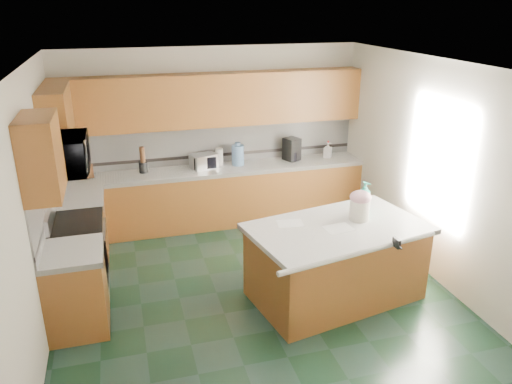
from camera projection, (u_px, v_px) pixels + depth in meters
name	position (u px, v px, depth m)	size (l,w,h in m)	color
floor	(252.00, 287.00, 6.18)	(4.60, 4.60, 0.00)	black
ceiling	(251.00, 64.00, 5.20)	(4.60, 4.60, 0.00)	white
wall_back	(213.00, 135.00, 7.77)	(4.60, 0.04, 2.70)	silver
wall_front	(336.00, 292.00, 3.61)	(4.60, 0.04, 2.70)	silver
wall_left	(33.00, 206.00, 5.10)	(0.04, 4.60, 2.70)	silver
wall_right	(429.00, 168.00, 6.28)	(0.04, 4.60, 2.70)	silver
back_base_cab	(218.00, 197.00, 7.82)	(4.60, 0.60, 0.86)	#563314
back_countertop	(218.00, 170.00, 7.65)	(4.60, 0.64, 0.06)	white
back_upper_cab	(214.00, 100.00, 7.39)	(4.60, 0.33, 0.78)	#563314
back_backsplash	(213.00, 143.00, 7.79)	(4.60, 0.02, 0.63)	silver
back_accent_band	(214.00, 155.00, 7.85)	(4.60, 0.01, 0.05)	black
left_base_cab_rear	(83.00, 231.00, 6.67)	(0.60, 0.82, 0.86)	#563314
left_counter_rear	(78.00, 200.00, 6.51)	(0.64, 0.82, 0.06)	white
left_base_cab_front	(77.00, 291.00, 5.30)	(0.60, 0.72, 0.86)	#563314
left_counter_front	(71.00, 253.00, 5.13)	(0.64, 0.72, 0.06)	white
left_backsplash	(44.00, 197.00, 5.65)	(0.02, 2.30, 0.63)	silver
left_accent_band	(48.00, 213.00, 5.72)	(0.01, 2.30, 0.05)	black
left_upper_cab_rear	(57.00, 119.00, 6.22)	(0.33, 1.09, 0.78)	#563314
left_upper_cab_front	(41.00, 156.00, 4.72)	(0.33, 0.72, 0.78)	#563314
range_body	(80.00, 258.00, 5.96)	(0.60, 0.76, 0.88)	#B7B7BC
range_oven_door	(105.00, 258.00, 6.05)	(0.02, 0.68, 0.55)	black
range_cooktop	(75.00, 223.00, 5.80)	(0.62, 0.78, 0.04)	black
range_handle	(104.00, 229.00, 5.92)	(0.02, 0.02, 0.66)	#B7B7BC
range_backguard	(49.00, 216.00, 5.69)	(0.06, 0.76, 0.18)	#B7B7BC
microwave	(65.00, 155.00, 5.50)	(0.73, 0.50, 0.41)	#B7B7BC
island_base	(336.00, 264.00, 5.85)	(1.89, 1.08, 0.86)	#563314
island_top	(338.00, 229.00, 5.68)	(1.99, 1.18, 0.06)	white
island_bullnose	(362.00, 252.00, 5.15)	(0.06, 0.06, 1.99)	white
treat_jar	(360.00, 210.00, 5.81)	(0.23, 0.23, 0.24)	beige
treat_jar_lid	(361.00, 197.00, 5.75)	(0.25, 0.25, 0.16)	#CC90A0
treat_jar_knob	(361.00, 193.00, 5.73)	(0.03, 0.03, 0.08)	tan
treat_jar_knob_end_l	(358.00, 193.00, 5.72)	(0.04, 0.04, 0.04)	tan
treat_jar_knob_end_r	(364.00, 193.00, 5.74)	(0.04, 0.04, 0.04)	tan
soap_bottle_island	(364.00, 198.00, 5.94)	(0.15, 0.16, 0.40)	#2AB39C
paper_sheet_a	(338.00, 228.00, 5.62)	(0.31, 0.24, 0.00)	white
paper_sheet_b	(290.00, 223.00, 5.74)	(0.29, 0.22, 0.00)	white
clamp_body	(396.00, 243.00, 5.26)	(0.03, 0.11, 0.10)	black
clamp_handle	(400.00, 247.00, 5.21)	(0.02, 0.02, 0.08)	black
knife_block	(89.00, 171.00, 7.18)	(0.11, 0.09, 0.20)	#472814
utensil_crock	(143.00, 167.00, 7.40)	(0.13, 0.13, 0.16)	black
utensil_bundle	(142.00, 155.00, 7.33)	(0.07, 0.07, 0.23)	#472814
toaster_oven	(204.00, 161.00, 7.60)	(0.38, 0.26, 0.22)	#B7B7BC
toaster_oven_door	(205.00, 163.00, 7.49)	(0.34, 0.01, 0.18)	black
paper_towel	(219.00, 157.00, 7.69)	(0.12, 0.12, 0.27)	white
paper_towel_base	(219.00, 165.00, 7.74)	(0.18, 0.18, 0.01)	#B7B7BC
water_jug	(238.00, 155.00, 7.72)	(0.19, 0.19, 0.31)	#688FC1
water_jug_neck	(238.00, 144.00, 7.66)	(0.09, 0.09, 0.04)	#688FC1
coffee_maker	(292.00, 149.00, 7.96)	(0.21, 0.23, 0.36)	black
coffee_carafe	(293.00, 156.00, 7.95)	(0.15, 0.15, 0.15)	black
soap_bottle_back	(328.00, 150.00, 8.11)	(0.11, 0.11, 0.25)	white
soap_back_cap	(328.00, 142.00, 8.06)	(0.02, 0.02, 0.03)	red
window_light_proxy	(438.00, 161.00, 6.03)	(0.02, 1.40, 1.10)	white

